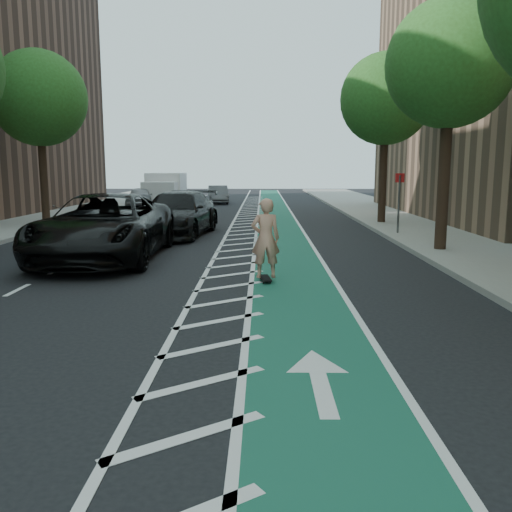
{
  "coord_description": "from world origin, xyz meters",
  "views": [
    {
      "loc": [
        2.26,
        -9.3,
        2.71
      ],
      "look_at": [
        2.14,
        0.5,
        1.1
      ],
      "focal_mm": 38.0,
      "sensor_mm": 36.0,
      "label": 1
    }
  ],
  "objects_px": {
    "barrel_a": "(117,238)",
    "suv_far": "(177,214)",
    "skateboarder": "(265,238)",
    "suv_near": "(105,227)"
  },
  "relations": [
    {
      "from": "barrel_a",
      "to": "suv_far",
      "type": "bearing_deg",
      "value": 75.14
    },
    {
      "from": "skateboarder",
      "to": "barrel_a",
      "type": "xyz_separation_m",
      "value": [
        -4.69,
        4.32,
        -0.57
      ]
    },
    {
      "from": "suv_near",
      "to": "skateboarder",
      "type": "bearing_deg",
      "value": -34.58
    },
    {
      "from": "barrel_a",
      "to": "skateboarder",
      "type": "bearing_deg",
      "value": -42.65
    },
    {
      "from": "skateboarder",
      "to": "suv_far",
      "type": "height_order",
      "value": "skateboarder"
    },
    {
      "from": "suv_near",
      "to": "suv_far",
      "type": "xyz_separation_m",
      "value": [
        1.25,
        5.73,
        -0.1
      ]
    },
    {
      "from": "skateboarder",
      "to": "suv_near",
      "type": "height_order",
      "value": "skateboarder"
    },
    {
      "from": "skateboarder",
      "to": "suv_near",
      "type": "relative_size",
      "value": 0.27
    },
    {
      "from": "suv_near",
      "to": "suv_far",
      "type": "bearing_deg",
      "value": 76.86
    },
    {
      "from": "suv_near",
      "to": "barrel_a",
      "type": "xyz_separation_m",
      "value": [
        0.04,
        1.16,
        -0.49
      ]
    }
  ]
}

